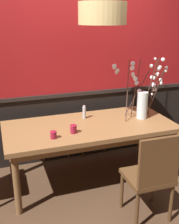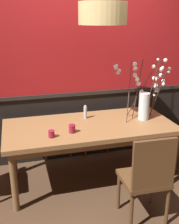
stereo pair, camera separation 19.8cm
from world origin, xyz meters
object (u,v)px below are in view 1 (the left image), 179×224
(condiment_bottle, at_px, (84,112))
(vase_with_blossoms, at_px, (143,96))
(pendant_lamp, at_px, (102,13))
(candle_holder_nearer_edge, at_px, (53,135))
(dining_table, at_px, (90,131))
(candle_holder_nearer_center, at_px, (73,129))
(chair_near_side_right, at_px, (152,174))
(chair_far_side_right, at_px, (86,116))
(chair_far_side_left, at_px, (50,119))

(condiment_bottle, bearing_deg, vase_with_blossoms, -14.99)
(pendant_lamp, bearing_deg, candle_holder_nearer_edge, -158.53)
(dining_table, xyz_separation_m, vase_with_blossoms, (0.71, 0.03, 0.35))
(candle_holder_nearer_center, xyz_separation_m, pendant_lamp, (0.39, 0.18, 1.20))
(dining_table, xyz_separation_m, candle_holder_nearer_center, (-0.25, -0.18, 0.13))
(pendant_lamp, bearing_deg, dining_table, -179.55)
(chair_near_side_right, xyz_separation_m, candle_holder_nearer_center, (-0.57, 0.71, 0.26))
(chair_near_side_right, bearing_deg, condiment_bottle, 106.16)
(condiment_bottle, bearing_deg, candle_holder_nearer_edge, -136.53)
(candle_holder_nearer_edge, bearing_deg, candle_holder_nearer_center, 15.72)
(chair_far_side_right, distance_m, vase_with_blossoms, 1.08)
(candle_holder_nearer_center, bearing_deg, condiment_bottle, 57.49)
(candle_holder_nearer_center, bearing_deg, chair_far_side_right, 64.63)
(dining_table, bearing_deg, candle_holder_nearer_center, -144.14)
(chair_far_side_right, xyz_separation_m, chair_far_side_left, (-0.55, 0.03, 0.01))
(pendant_lamp, bearing_deg, vase_with_blossoms, 2.94)
(chair_near_side_right, bearing_deg, chair_far_side_right, 92.43)
(candle_holder_nearer_edge, height_order, pendant_lamp, pendant_lamp)
(candle_holder_nearer_center, relative_size, pendant_lamp, 0.10)
(candle_holder_nearer_center, bearing_deg, chair_far_side_left, 92.45)
(dining_table, height_order, chair_near_side_right, chair_near_side_right)
(chair_far_side_left, bearing_deg, chair_near_side_right, -70.84)
(dining_table, distance_m, candle_holder_nearer_center, 0.33)
(chair_near_side_right, xyz_separation_m, candle_holder_nearer_edge, (-0.81, 0.64, 0.26))
(dining_table, bearing_deg, chair_near_side_right, -69.78)
(chair_far_side_left, bearing_deg, pendant_lamp, -64.04)
(chair_far_side_left, height_order, candle_holder_nearer_edge, chair_far_side_left)
(chair_far_side_left, xyz_separation_m, pendant_lamp, (0.44, -0.90, 1.45))
(candle_holder_nearer_edge, relative_size, condiment_bottle, 0.47)
(candle_holder_nearer_center, bearing_deg, dining_table, 35.86)
(candle_holder_nearer_center, relative_size, candle_holder_nearer_edge, 1.20)
(vase_with_blossoms, bearing_deg, dining_table, -177.56)
(chair_far_side_right, distance_m, condiment_bottle, 0.76)
(chair_far_side_right, bearing_deg, condiment_bottle, -110.55)
(vase_with_blossoms, bearing_deg, condiment_bottle, 165.01)
(vase_with_blossoms, distance_m, pendant_lamp, 1.12)
(chair_far_side_right, relative_size, candle_holder_nearer_center, 10.25)
(chair_near_side_right, distance_m, chair_far_side_left, 1.89)
(condiment_bottle, bearing_deg, dining_table, -91.57)
(chair_far_side_right, bearing_deg, chair_near_side_right, -87.57)
(pendant_lamp, bearing_deg, chair_far_side_right, 82.93)
(chair_far_side_left, relative_size, vase_with_blossoms, 1.27)
(chair_far_side_left, relative_size, candle_holder_nearer_edge, 12.37)
(chair_far_side_left, distance_m, condiment_bottle, 0.80)
(vase_with_blossoms, bearing_deg, chair_far_side_left, 139.15)
(condiment_bottle, relative_size, pendant_lamp, 0.18)
(dining_table, height_order, vase_with_blossoms, vase_with_blossoms)
(candle_holder_nearer_edge, xyz_separation_m, pendant_lamp, (0.63, 0.25, 1.20))
(dining_table, bearing_deg, candle_holder_nearer_edge, -153.09)
(chair_far_side_right, relative_size, condiment_bottle, 5.71)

